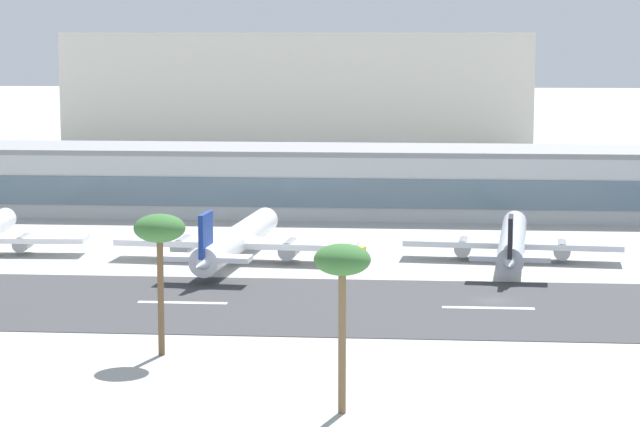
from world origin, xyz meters
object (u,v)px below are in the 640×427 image
at_px(airliner_navy_tail_gate_1, 235,241).
at_px(palm_tree_0, 342,266).
at_px(service_box_truck_1, 352,258).
at_px(palm_tree_1, 160,232).
at_px(airliner_black_tail_gate_2, 512,242).
at_px(distant_hotel_block, 299,93).
at_px(terminal_building, 387,181).

relative_size(airliner_navy_tail_gate_1, palm_tree_0, 3.04).
xyz_separation_m(service_box_truck_1, palm_tree_1, (-18.15, -54.13, 12.03)).
bearing_deg(airliner_black_tail_gate_2, distant_hotel_block, 20.78).
xyz_separation_m(airliner_navy_tail_gate_1, palm_tree_0, (21.95, -79.16, 10.79)).
height_order(airliner_navy_tail_gate_1, palm_tree_0, palm_tree_0).
height_order(palm_tree_0, palm_tree_1, palm_tree_0).
bearing_deg(distant_hotel_block, palm_tree_1, -87.93).
bearing_deg(palm_tree_1, airliner_black_tail_gate_2, 55.72).
bearing_deg(airliner_navy_tail_gate_1, distant_hotel_block, 7.27).
xyz_separation_m(terminal_building, airliner_navy_tail_gate_1, (-22.08, -55.65, -3.39)).
height_order(distant_hotel_block, palm_tree_1, distant_hotel_block).
bearing_deg(distant_hotel_block, palm_tree_0, -83.48).
relative_size(distant_hotel_block, palm_tree_1, 8.64).
bearing_deg(airliner_navy_tail_gate_1, terminal_building, -16.93).
height_order(distant_hotel_block, palm_tree_0, distant_hotel_block).
bearing_deg(palm_tree_0, distant_hotel_block, 96.52).
bearing_deg(airliner_black_tail_gate_2, terminal_building, 27.26).
xyz_separation_m(airliner_black_tail_gate_2, service_box_truck_1, (-24.65, -8.67, -1.26)).
relative_size(terminal_building, service_box_truck_1, 32.81).
bearing_deg(service_box_truck_1, airliner_black_tail_gate_2, -51.90).
relative_size(airliner_black_tail_gate_2, service_box_truck_1, 7.09).
distance_m(terminal_building, airliner_black_tail_gate_2, 55.97).
relative_size(distant_hotel_block, airliner_navy_tail_gate_1, 2.79).
bearing_deg(airliner_navy_tail_gate_1, airliner_black_tail_gate_2, -80.02).
xyz_separation_m(terminal_building, palm_tree_0, (-0.13, -134.82, 7.40)).
relative_size(terminal_building, palm_tree_0, 13.10).
distance_m(airliner_navy_tail_gate_1, palm_tree_1, 59.74).
distance_m(terminal_building, distant_hotel_block, 133.96).
height_order(airliner_black_tail_gate_2, palm_tree_1, palm_tree_1).
relative_size(airliner_navy_tail_gate_1, service_box_truck_1, 7.61).
height_order(terminal_building, palm_tree_1, palm_tree_1).
bearing_deg(airliner_black_tail_gate_2, palm_tree_0, 170.50).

